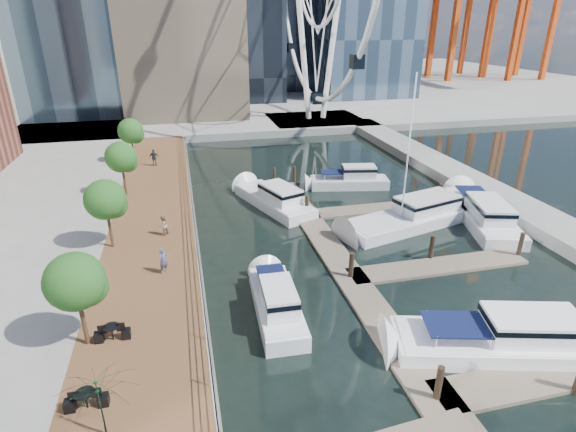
% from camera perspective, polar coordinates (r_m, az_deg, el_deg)
% --- Properties ---
extents(ground, '(520.00, 520.00, 0.00)m').
position_cam_1_polar(ground, '(21.39, 8.03, -19.84)').
color(ground, black).
rests_on(ground, ground).
extents(boardwalk, '(6.00, 60.00, 1.00)m').
position_cam_1_polar(boardwalk, '(32.63, -16.85, -3.24)').
color(boardwalk, brown).
rests_on(boardwalk, ground).
extents(seawall, '(0.25, 60.00, 1.00)m').
position_cam_1_polar(seawall, '(32.53, -11.59, -2.76)').
color(seawall, '#595954').
rests_on(seawall, ground).
extents(land_far, '(200.00, 114.00, 1.00)m').
position_cam_1_polar(land_far, '(117.34, -10.75, 16.12)').
color(land_far, gray).
rests_on(land_far, ground).
extents(breakwater, '(4.00, 60.00, 1.00)m').
position_cam_1_polar(breakwater, '(45.49, 22.79, 3.50)').
color(breakwater, gray).
rests_on(breakwater, ground).
extents(pier, '(14.00, 12.00, 1.00)m').
position_cam_1_polar(pier, '(70.78, 3.54, 11.88)').
color(pier, gray).
rests_on(pier, ground).
extents(railing, '(0.10, 60.00, 1.05)m').
position_cam_1_polar(railing, '(32.10, -11.91, -1.14)').
color(railing, white).
rests_on(railing, boardwalk).
extents(floating_docks, '(16.00, 34.00, 2.60)m').
position_cam_1_polar(floating_docks, '(31.52, 15.17, -4.03)').
color(floating_docks, '#6D6051').
rests_on(floating_docks, ground).
extents(street_trees, '(2.60, 42.60, 4.60)m').
position_cam_1_polar(street_trees, '(30.55, -22.21, 1.92)').
color(street_trees, '#3F2B1C').
rests_on(street_trees, ground).
extents(yacht_foreground, '(11.61, 5.84, 2.15)m').
position_cam_1_polar(yacht_foreground, '(24.77, 25.34, -15.31)').
color(yacht_foreground, white).
rests_on(yacht_foreground, ground).
extents(pedestrian_near, '(0.70, 0.65, 1.60)m').
position_cam_1_polar(pedestrian_near, '(27.25, -15.52, -5.49)').
color(pedestrian_near, '#4F4F69').
rests_on(pedestrian_near, boardwalk).
extents(pedestrian_mid, '(0.91, 0.93, 1.51)m').
position_cam_1_polar(pedestrian_mid, '(32.01, -15.59, -1.14)').
color(pedestrian_mid, gray).
rests_on(pedestrian_mid, boardwalk).
extents(pedestrian_far, '(1.10, 0.63, 1.76)m').
position_cam_1_polar(pedestrian_far, '(48.20, -16.62, 7.14)').
color(pedestrian_far, '#2E3039').
rests_on(pedestrian_far, boardwalk).
extents(moored_yachts, '(22.86, 34.80, 11.50)m').
position_cam_1_polar(moored_yachts, '(35.32, 14.59, -1.79)').
color(moored_yachts, white).
rests_on(moored_yachts, ground).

